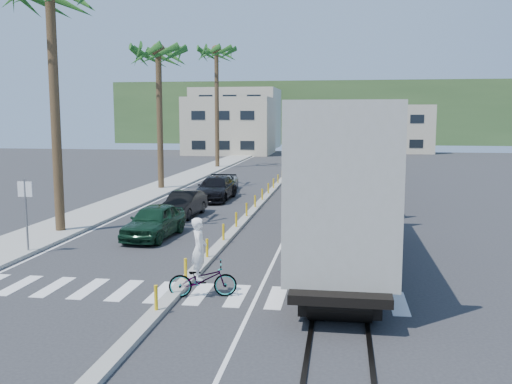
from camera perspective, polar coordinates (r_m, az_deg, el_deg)
ground at (r=19.96m, az=-6.25°, el=-8.28°), size 140.00×140.00×0.00m
sidewalk at (r=45.89m, az=-8.54°, el=0.82°), size 3.00×90.00×0.15m
rails at (r=46.85m, az=8.58°, el=0.91°), size 1.56×100.00×0.06m
median at (r=39.19m, az=1.23°, el=-0.24°), size 0.45×60.00×0.85m
crosswalk at (r=18.11m, az=-7.89°, el=-9.96°), size 14.00×2.20×0.01m
lane_markings at (r=44.45m, az=-0.69°, el=0.60°), size 9.42×90.00×0.01m
freight_train at (r=41.47m, az=8.64°, el=4.03°), size 3.00×60.94×5.85m
palm_trees at (r=43.59m, az=-9.22°, el=14.60°), size 3.50×37.20×13.75m
street_sign at (r=24.18m, az=-22.03°, el=-1.21°), size 0.60×0.08×3.00m
buildings at (r=90.92m, az=1.42°, el=6.95°), size 38.00×27.00×10.00m
hillside at (r=118.64m, az=6.26°, el=7.86°), size 80.00×20.00×12.00m
car_lead at (r=26.01m, az=-10.16°, el=-2.90°), size 2.38×4.68×1.51m
car_second at (r=31.25m, az=-7.20°, el=-1.20°), size 1.94×4.33×1.37m
car_third at (r=37.16m, az=-4.07°, el=0.35°), size 2.27×5.26×1.51m
car_rear at (r=41.72m, az=-3.30°, el=0.93°), size 2.78×4.60×1.17m
cyclist at (r=17.47m, az=-5.43°, el=-7.97°), size 1.62×2.37×2.43m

